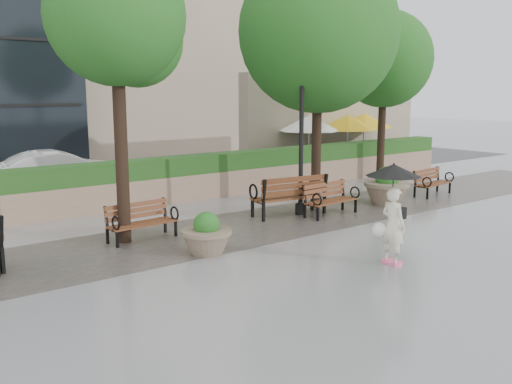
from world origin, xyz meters
TOP-DOWN VIEW (x-y plane):
  - ground at (0.00, 0.00)m, footprint 100.00×100.00m
  - cobble_strip at (0.00, 3.00)m, footprint 28.00×3.20m
  - hedge_wall at (0.00, 7.00)m, footprint 24.00×0.80m
  - cafe_wall at (9.50, 10.00)m, footprint 10.00×0.60m
  - cafe_hedge at (9.00, 7.80)m, footprint 8.00×0.50m
  - asphalt_street at (0.00, 11.00)m, footprint 40.00×7.00m
  - bench_1 at (-3.17, 3.45)m, footprint 1.62×0.74m
  - bench_2 at (1.11, 3.35)m, footprint 2.13×1.07m
  - bench_3 at (2.01, 2.68)m, footprint 1.68×0.77m
  - bench_4 at (6.70, 2.79)m, footprint 1.63×0.82m
  - planter_left at (-2.61, 1.66)m, footprint 1.05×1.05m
  - planter_right at (4.45, 2.80)m, footprint 1.34×1.34m
  - lamppost at (1.42, 3.25)m, footprint 0.28×0.28m
  - tree_0 at (-3.41, 3.60)m, footprint 3.08×2.91m
  - tree_1 at (2.97, 4.20)m, footprint 4.56×4.56m
  - tree_2 at (8.07, 6.05)m, footprint 3.58×3.51m
  - patio_umb_white at (7.04, 8.97)m, footprint 2.50×2.50m
  - patio_umb_yellow_a at (8.76, 8.47)m, footprint 2.50×2.50m
  - patio_umb_yellow_b at (10.45, 9.08)m, footprint 2.50×2.50m
  - car_right at (-2.51, 10.67)m, footprint 4.31×1.86m
  - pedestrian at (-0.16, -1.11)m, footprint 1.06×1.06m

SIDE VIEW (x-z plane):
  - ground at x=0.00m, z-range 0.00..0.00m
  - asphalt_street at x=0.00m, z-range 0.00..0.00m
  - cobble_strip at x=0.00m, z-range 0.00..0.01m
  - bench_4 at x=6.70m, z-range -0.17..0.67m
  - bench_1 at x=-3.17m, z-range -0.17..0.67m
  - bench_3 at x=2.01m, z-range -0.18..0.70m
  - bench_2 at x=1.11m, z-range -0.22..0.87m
  - planter_left at x=-2.61m, z-range -0.10..0.79m
  - planter_right at x=4.45m, z-range -0.12..1.00m
  - cafe_hedge at x=9.00m, z-range 0.00..0.90m
  - hedge_wall at x=0.00m, z-range -0.01..1.34m
  - car_right at x=-2.51m, z-range 0.00..1.38m
  - pedestrian at x=-0.16m, z-range 0.21..2.16m
  - lamppost at x=1.42m, z-range -0.25..3.95m
  - patio_umb_white at x=7.04m, z-range 0.84..3.14m
  - patio_umb_yellow_a at x=8.76m, z-range 0.84..3.14m
  - patio_umb_yellow_b at x=10.45m, z-range 0.84..3.14m
  - cafe_wall at x=9.50m, z-range 0.00..4.00m
  - tree_2 at x=8.07m, z-range 1.22..7.42m
  - tree_0 at x=-3.41m, z-range 1.56..7.86m
  - tree_1 at x=2.97m, z-range 1.20..8.43m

